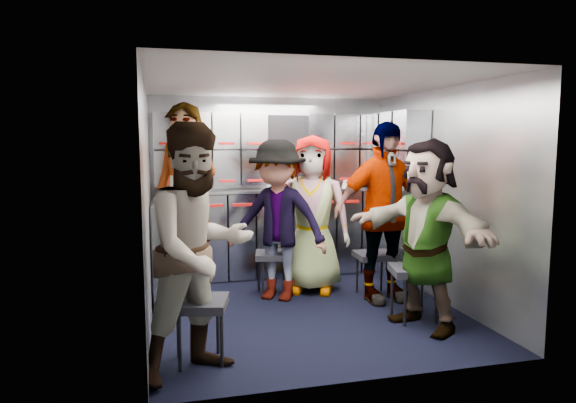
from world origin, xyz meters
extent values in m
plane|color=black|center=(0.00, 0.00, 0.00)|extent=(3.00, 3.00, 0.00)
cube|color=gray|center=(0.00, 1.50, 1.05)|extent=(2.80, 0.04, 2.10)
cube|color=gray|center=(-1.40, 0.00, 1.05)|extent=(0.04, 3.00, 2.10)
cube|color=gray|center=(1.40, 0.00, 1.05)|extent=(0.04, 3.00, 2.10)
cube|color=silver|center=(0.00, 0.00, 2.10)|extent=(2.80, 3.00, 0.02)
cube|color=#999EA9|center=(0.00, 1.29, 0.49)|extent=(2.68, 0.38, 0.99)
cube|color=#999EA9|center=(-1.19, 0.56, 0.49)|extent=(0.38, 0.76, 0.99)
cube|color=#ACAFB4|center=(0.00, 1.29, 1.01)|extent=(2.68, 0.42, 0.03)
cube|color=#999EA9|center=(0.00, 1.35, 1.49)|extent=(2.68, 0.28, 0.82)
cube|color=#999EA9|center=(1.25, 0.70, 1.49)|extent=(0.28, 1.00, 0.82)
cube|color=#999EA9|center=(1.25, 0.60, 0.50)|extent=(0.28, 1.20, 1.00)
cube|color=#A80E0D|center=(0.00, 1.09, 0.88)|extent=(2.60, 0.02, 0.03)
cube|color=black|center=(-1.05, -0.94, 0.44)|extent=(0.47, 0.46, 0.06)
cylinder|color=black|center=(-1.20, -1.06, 0.21)|extent=(0.02, 0.02, 0.41)
cylinder|color=black|center=(-0.90, -1.06, 0.21)|extent=(0.02, 0.02, 0.41)
cylinder|color=black|center=(-1.20, -0.81, 0.21)|extent=(0.02, 0.02, 0.41)
cylinder|color=black|center=(-0.90, -0.81, 0.21)|extent=(0.02, 0.02, 0.41)
cube|color=black|center=(-0.17, 0.57, 0.41)|extent=(0.43, 0.42, 0.06)
cylinder|color=black|center=(-0.31, 0.46, 0.19)|extent=(0.02, 0.02, 0.39)
cylinder|color=black|center=(-0.03, 0.46, 0.19)|extent=(0.02, 0.02, 0.39)
cylinder|color=black|center=(-0.31, 0.69, 0.19)|extent=(0.02, 0.02, 0.39)
cylinder|color=black|center=(-0.03, 0.69, 0.19)|extent=(0.02, 0.02, 0.39)
cube|color=black|center=(0.25, 0.75, 0.44)|extent=(0.47, 0.45, 0.06)
cylinder|color=black|center=(0.10, 0.63, 0.21)|extent=(0.03, 0.03, 0.42)
cylinder|color=black|center=(0.39, 0.63, 0.21)|extent=(0.03, 0.03, 0.42)
cylinder|color=black|center=(0.10, 0.88, 0.21)|extent=(0.03, 0.03, 0.42)
cylinder|color=black|center=(0.39, 0.88, 0.21)|extent=(0.03, 0.03, 0.42)
cube|color=black|center=(0.83, 0.27, 0.41)|extent=(0.39, 0.37, 0.06)
cylinder|color=black|center=(0.69, 0.16, 0.20)|extent=(0.02, 0.02, 0.39)
cylinder|color=black|center=(0.97, 0.16, 0.20)|extent=(0.02, 0.02, 0.39)
cylinder|color=black|center=(0.69, 0.39, 0.20)|extent=(0.02, 0.02, 0.39)
cylinder|color=black|center=(0.97, 0.39, 0.20)|extent=(0.02, 0.02, 0.39)
cube|color=black|center=(0.87, -0.51, 0.45)|extent=(0.48, 0.47, 0.06)
cylinder|color=black|center=(0.72, -0.64, 0.21)|extent=(0.03, 0.03, 0.43)
cylinder|color=black|center=(1.02, -0.64, 0.21)|extent=(0.03, 0.03, 0.43)
cylinder|color=black|center=(0.72, -0.38, 0.21)|extent=(0.03, 0.03, 0.43)
cylinder|color=black|center=(1.02, -0.38, 0.21)|extent=(0.03, 0.03, 0.43)
imported|color=black|center=(-1.05, 0.72, 0.99)|extent=(0.86, 0.81, 1.97)
imported|color=black|center=(-1.05, -1.12, 0.86)|extent=(1.04, 0.96, 1.71)
imported|color=black|center=(-0.17, 0.39, 0.80)|extent=(1.19, 1.07, 1.60)
imported|color=black|center=(0.25, 0.57, 0.82)|extent=(0.95, 0.80, 1.65)
imported|color=black|center=(0.83, 0.09, 0.89)|extent=(1.08, 0.53, 1.78)
imported|color=black|center=(0.87, -0.69, 0.81)|extent=(0.97, 1.57, 1.61)
cylinder|color=white|center=(-0.83, 1.24, 1.17)|extent=(0.07, 0.07, 0.28)
cylinder|color=white|center=(-0.08, 1.24, 1.15)|extent=(0.07, 0.07, 0.25)
cylinder|color=white|center=(0.20, 1.24, 1.17)|extent=(0.07, 0.07, 0.27)
cylinder|color=tan|center=(-1.14, 1.23, 1.07)|extent=(0.08, 0.08, 0.09)
cylinder|color=tan|center=(0.86, 1.23, 1.08)|extent=(0.08, 0.08, 0.10)
camera|label=1|loc=(-1.30, -4.53, 1.59)|focal=32.00mm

